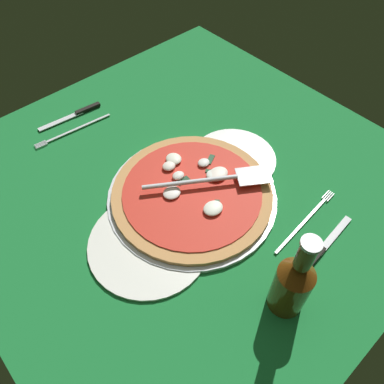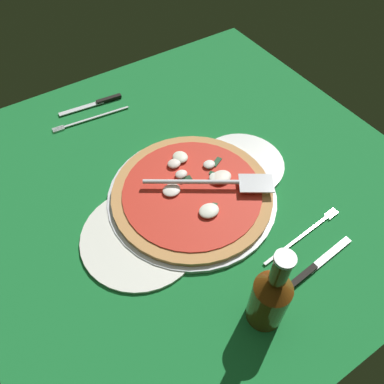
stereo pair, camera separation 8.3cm
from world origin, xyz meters
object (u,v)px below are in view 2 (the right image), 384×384
at_px(place_setting_near, 94,112).
at_px(beer_bottle, 270,296).
at_px(dinner_plate_right, 141,237).
at_px(place_setting_far, 308,252).
at_px(pizza, 192,192).
at_px(pizza_server, 215,182).
at_px(dinner_plate_left, 241,164).

relative_size(place_setting_near, beer_bottle, 1.05).
bearing_deg(place_setting_near, dinner_plate_right, 84.65).
height_order(place_setting_near, place_setting_far, same).
xyz_separation_m(pizza, place_setting_near, (0.06, -0.39, -0.02)).
distance_m(dinner_plate_right, place_setting_near, 0.43).
distance_m(dinner_plate_right, beer_bottle, 0.29).
bearing_deg(dinner_plate_right, pizza, -167.81).
bearing_deg(pizza_server, dinner_plate_right, -142.80).
bearing_deg(place_setting_far, place_setting_near, 101.56).
height_order(pizza_server, beer_bottle, beer_bottle).
bearing_deg(dinner_plate_right, pizza_server, -176.08).
distance_m(dinner_plate_right, place_setting_far, 0.34).
height_order(pizza_server, place_setting_near, pizza_server).
distance_m(pizza, pizza_server, 0.05).
xyz_separation_m(dinner_plate_left, pizza_server, (0.11, 0.04, 0.04)).
relative_size(pizza_server, beer_bottle, 1.20).
relative_size(dinner_plate_right, pizza, 0.70).
relative_size(dinner_plate_right, beer_bottle, 1.17).
bearing_deg(place_setting_near, beer_bottle, 97.83).
relative_size(place_setting_far, beer_bottle, 1.08).
relative_size(dinner_plate_left, pizza_server, 0.80).
distance_m(place_setting_near, beer_bottle, 0.69).
bearing_deg(pizza_server, pizza, -169.00).
bearing_deg(place_setting_near, dinner_plate_left, 125.78).
bearing_deg(pizza_server, beer_bottle, -73.57).
height_order(pizza_server, place_setting_far, pizza_server).
xyz_separation_m(place_setting_near, place_setting_far, (-0.18, 0.63, -0.00)).
xyz_separation_m(dinner_plate_left, pizza, (0.15, 0.02, 0.02)).
bearing_deg(beer_bottle, pizza, -97.42).
xyz_separation_m(place_setting_near, beer_bottle, (-0.03, 0.68, 0.08)).
distance_m(dinner_plate_right, pizza, 0.15).
bearing_deg(place_setting_far, pizza, 111.42).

